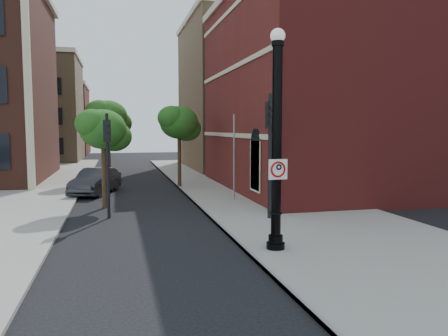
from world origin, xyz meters
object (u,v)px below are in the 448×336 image
object	(u,v)px
lamppost	(277,151)
parked_car	(96,181)
traffic_signal_right	(270,136)
no_parking_sign	(278,169)
traffic_signal_left	(107,148)

from	to	relation	value
lamppost	parked_car	world-z (taller)	lamppost
parked_car	traffic_signal_right	xyz separation A→B (m)	(7.47, -9.59, 2.84)
traffic_signal_right	parked_car	bearing A→B (deg)	126.48
no_parking_sign	parked_car	bearing A→B (deg)	108.50
no_parking_sign	traffic_signal_left	bearing A→B (deg)	122.65
lamppost	parked_car	distance (m)	15.54
no_parking_sign	parked_car	distance (m)	15.62
parked_car	lamppost	bearing A→B (deg)	-47.79
traffic_signal_right	lamppost	bearing A→B (deg)	-108.90
no_parking_sign	traffic_signal_left	xyz separation A→B (m)	(-5.18, 6.85, 0.41)
no_parking_sign	traffic_signal_left	size ratio (longest dim) A/B	0.14
no_parking_sign	traffic_signal_right	size ratio (longest dim) A/B	0.12
parked_car	traffic_signal_right	bearing A→B (deg)	-33.11
no_parking_sign	traffic_signal_right	xyz separation A→B (m)	(1.43, 4.69, 0.94)
no_parking_sign	lamppost	bearing A→B (deg)	81.79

